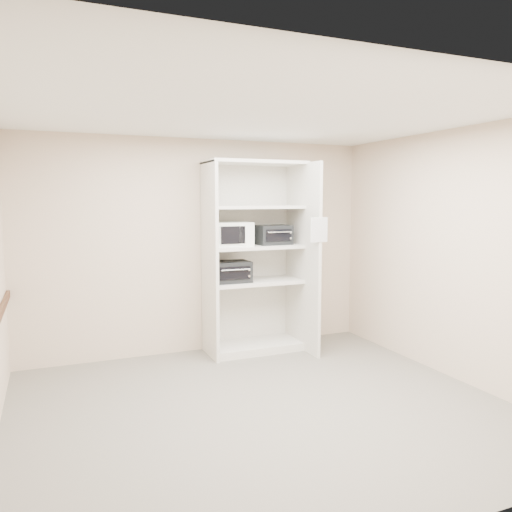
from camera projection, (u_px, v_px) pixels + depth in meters
name	position (u px, v px, depth m)	size (l,w,h in m)	color
floor	(263.00, 408.00, 4.67)	(4.50, 4.00, 0.01)	#636056
ceiling	(263.00, 113.00, 4.37)	(4.50, 4.00, 0.01)	white
wall_back	(201.00, 246.00, 6.36)	(4.50, 0.02, 2.70)	beige
wall_front	(410.00, 310.00, 2.69)	(4.50, 0.02, 2.70)	beige
wall_right	(454.00, 255.00, 5.38)	(0.02, 4.00, 2.70)	beige
shelving_unit	(258.00, 264.00, 6.36)	(1.24, 0.92, 2.42)	silver
microwave	(231.00, 234.00, 6.19)	(0.49, 0.38, 0.30)	white
toaster_oven_upper	(273.00, 235.00, 6.39)	(0.43, 0.32, 0.25)	black
toaster_oven_lower	(230.00, 272.00, 6.21)	(0.47, 0.35, 0.26)	black
paper_sign	(319.00, 230.00, 5.94)	(0.23, 0.01, 0.29)	white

